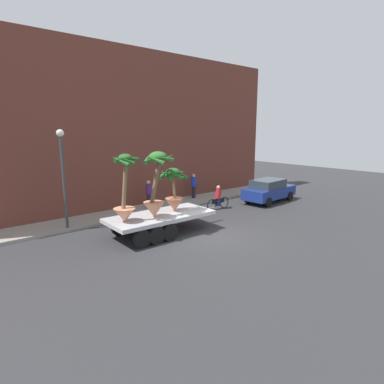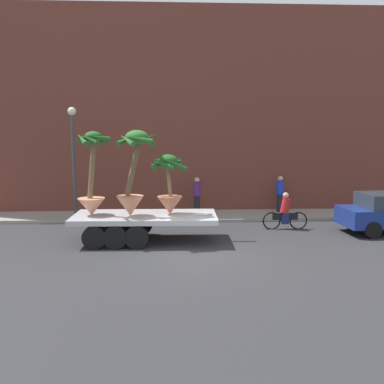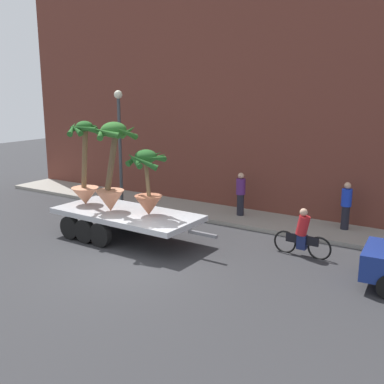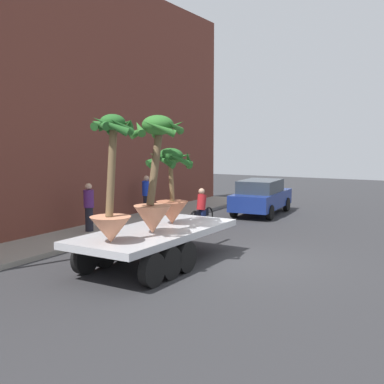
{
  "view_description": "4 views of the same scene",
  "coord_description": "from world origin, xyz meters",
  "px_view_note": "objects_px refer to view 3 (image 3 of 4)",
  "views": [
    {
      "loc": [
        -10.22,
        -10.44,
        5.03
      ],
      "look_at": [
        0.61,
        2.26,
        1.7
      ],
      "focal_mm": 30.05,
      "sensor_mm": 36.0,
      "label": 1
    },
    {
      "loc": [
        -0.81,
        -13.46,
        3.95
      ],
      "look_at": [
        0.01,
        2.82,
        1.65
      ],
      "focal_mm": 40.21,
      "sensor_mm": 36.0,
      "label": 2
    },
    {
      "loc": [
        8.13,
        -9.58,
        5.06
      ],
      "look_at": [
        0.33,
        2.72,
        1.74
      ],
      "focal_mm": 42.71,
      "sensor_mm": 36.0,
      "label": 3
    },
    {
      "loc": [
        -12.16,
        -5.26,
        3.37
      ],
      "look_at": [
        0.05,
        1.75,
        1.82
      ],
      "focal_mm": 44.42,
      "sensor_mm": 36.0,
      "label": 4
    }
  ],
  "objects_px": {
    "potted_palm_rear": "(147,184)",
    "pedestrian_far_left": "(241,193)",
    "potted_palm_front": "(85,171)",
    "pedestrian_near_gate": "(346,205)",
    "cyclist": "(302,235)",
    "street_lamp": "(120,132)",
    "flatbed_trailer": "(121,217)",
    "potted_palm_middle": "(112,169)"
  },
  "relations": [
    {
      "from": "flatbed_trailer",
      "to": "pedestrian_near_gate",
      "type": "bearing_deg",
      "value": 36.17
    },
    {
      "from": "potted_palm_middle",
      "to": "cyclist",
      "type": "xyz_separation_m",
      "value": [
        5.96,
        1.89,
        -1.76
      ]
    },
    {
      "from": "pedestrian_near_gate",
      "to": "street_lamp",
      "type": "distance_m",
      "value": 9.69
    },
    {
      "from": "cyclist",
      "to": "street_lamp",
      "type": "relative_size",
      "value": 0.38
    },
    {
      "from": "flatbed_trailer",
      "to": "potted_palm_middle",
      "type": "distance_m",
      "value": 1.7
    },
    {
      "from": "flatbed_trailer",
      "to": "potted_palm_front",
      "type": "bearing_deg",
      "value": -179.31
    },
    {
      "from": "potted_palm_front",
      "to": "pedestrian_near_gate",
      "type": "xyz_separation_m",
      "value": [
        7.97,
        4.68,
        -1.17
      ]
    },
    {
      "from": "pedestrian_far_left",
      "to": "street_lamp",
      "type": "relative_size",
      "value": 0.35
    },
    {
      "from": "potted_palm_rear",
      "to": "potted_palm_front",
      "type": "xyz_separation_m",
      "value": [
        -2.72,
        -0.09,
        0.19
      ]
    },
    {
      "from": "flatbed_trailer",
      "to": "cyclist",
      "type": "bearing_deg",
      "value": 15.96
    },
    {
      "from": "potted_palm_front",
      "to": "pedestrian_near_gate",
      "type": "height_order",
      "value": "potted_palm_front"
    },
    {
      "from": "potted_palm_front",
      "to": "pedestrian_near_gate",
      "type": "relative_size",
      "value": 1.74
    },
    {
      "from": "flatbed_trailer",
      "to": "potted_palm_rear",
      "type": "xyz_separation_m",
      "value": [
        1.13,
        0.07,
        1.27
      ]
    },
    {
      "from": "potted_palm_middle",
      "to": "potted_palm_front",
      "type": "height_order",
      "value": "potted_palm_middle"
    },
    {
      "from": "flatbed_trailer",
      "to": "pedestrian_far_left",
      "type": "relative_size",
      "value": 3.61
    },
    {
      "from": "potted_palm_rear",
      "to": "pedestrian_far_left",
      "type": "bearing_deg",
      "value": 73.32
    },
    {
      "from": "potted_palm_middle",
      "to": "flatbed_trailer",
      "type": "bearing_deg",
      "value": 62.44
    },
    {
      "from": "flatbed_trailer",
      "to": "pedestrian_near_gate",
      "type": "distance_m",
      "value": 7.91
    },
    {
      "from": "pedestrian_far_left",
      "to": "potted_palm_middle",
      "type": "bearing_deg",
      "value": -119.01
    },
    {
      "from": "street_lamp",
      "to": "potted_palm_front",
      "type": "bearing_deg",
      "value": -68.3
    },
    {
      "from": "potted_palm_rear",
      "to": "pedestrian_far_left",
      "type": "relative_size",
      "value": 1.27
    },
    {
      "from": "pedestrian_near_gate",
      "to": "street_lamp",
      "type": "height_order",
      "value": "street_lamp"
    },
    {
      "from": "flatbed_trailer",
      "to": "potted_palm_front",
      "type": "distance_m",
      "value": 2.16
    },
    {
      "from": "pedestrian_far_left",
      "to": "street_lamp",
      "type": "distance_m",
      "value": 5.88
    },
    {
      "from": "potted_palm_rear",
      "to": "potted_palm_middle",
      "type": "distance_m",
      "value": 1.34
    },
    {
      "from": "potted_palm_front",
      "to": "potted_palm_middle",
      "type": "bearing_deg",
      "value": -7.79
    },
    {
      "from": "potted_palm_rear",
      "to": "cyclist",
      "type": "xyz_separation_m",
      "value": [
        4.71,
        1.6,
        -1.35
      ]
    },
    {
      "from": "potted_palm_front",
      "to": "cyclist",
      "type": "height_order",
      "value": "potted_palm_front"
    },
    {
      "from": "potted_palm_front",
      "to": "street_lamp",
      "type": "bearing_deg",
      "value": 111.7
    },
    {
      "from": "flatbed_trailer",
      "to": "pedestrian_near_gate",
      "type": "height_order",
      "value": "pedestrian_near_gate"
    },
    {
      "from": "potted_palm_rear",
      "to": "flatbed_trailer",
      "type": "bearing_deg",
      "value": -176.66
    },
    {
      "from": "street_lamp",
      "to": "potted_palm_middle",
      "type": "bearing_deg",
      "value": -52.15
    },
    {
      "from": "potted_palm_middle",
      "to": "cyclist",
      "type": "distance_m",
      "value": 6.49
    },
    {
      "from": "flatbed_trailer",
      "to": "potted_palm_rear",
      "type": "height_order",
      "value": "potted_palm_rear"
    },
    {
      "from": "potted_palm_front",
      "to": "pedestrian_near_gate",
      "type": "bearing_deg",
      "value": 30.42
    },
    {
      "from": "potted_palm_rear",
      "to": "pedestrian_near_gate",
      "type": "xyz_separation_m",
      "value": [
        5.25,
        4.6,
        -0.98
      ]
    },
    {
      "from": "cyclist",
      "to": "pedestrian_far_left",
      "type": "distance_m",
      "value": 4.36
    },
    {
      "from": "cyclist",
      "to": "street_lamp",
      "type": "bearing_deg",
      "value": 168.5
    },
    {
      "from": "potted_palm_rear",
      "to": "cyclist",
      "type": "relative_size",
      "value": 1.18
    },
    {
      "from": "pedestrian_near_gate",
      "to": "pedestrian_far_left",
      "type": "bearing_deg",
      "value": -175.16
    },
    {
      "from": "pedestrian_near_gate",
      "to": "street_lamp",
      "type": "bearing_deg",
      "value": -172.71
    },
    {
      "from": "potted_palm_front",
      "to": "cyclist",
      "type": "distance_m",
      "value": 7.78
    }
  ]
}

